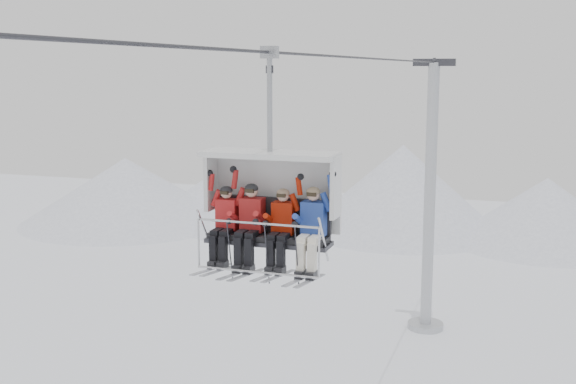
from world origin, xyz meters
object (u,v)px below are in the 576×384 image
(lift_tower_right, at_px, (429,217))
(skier_center_right, at_px, (282,226))
(chairlift_carrier, at_px, (272,195))
(skier_center_left, at_px, (250,222))
(skier_far_right, at_px, (312,226))
(skier_far_left, at_px, (225,222))

(lift_tower_right, distance_m, skier_center_right, 23.64)
(lift_tower_right, bearing_deg, skier_center_right, -89.29)
(skier_center_right, bearing_deg, chairlift_carrier, 132.60)
(lift_tower_right, height_order, chairlift_carrier, lift_tower_right)
(skier_center_left, bearing_deg, skier_far_right, 0.00)
(lift_tower_right, distance_m, chairlift_carrier, 23.43)
(skier_far_left, xyz_separation_m, skier_center_left, (0.50, 0.01, 0.03))
(skier_center_right, xyz_separation_m, skier_far_right, (0.57, 0.01, 0.03))
(skier_center_right, relative_size, skier_far_right, 1.00)
(chairlift_carrier, bearing_deg, lift_tower_right, 90.00)
(skier_far_left, distance_m, skier_center_right, 1.12)
(skier_far_left, distance_m, skier_far_right, 1.69)
(skier_center_left, xyz_separation_m, skier_far_right, (1.18, 0.00, 0.00))
(chairlift_carrier, distance_m, skier_far_left, 1.02)
(chairlift_carrier, height_order, skier_far_left, chairlift_carrier)
(skier_far_left, distance_m, skier_center_left, 0.50)
(skier_far_left, relative_size, skier_center_left, 1.00)
(skier_far_left, xyz_separation_m, skier_center_right, (1.12, 0.00, 0.01))
(chairlift_carrier, distance_m, skier_center_right, 0.65)
(skier_center_right, bearing_deg, skier_far_left, -179.92)
(chairlift_carrier, bearing_deg, skier_far_right, -19.51)
(skier_far_right, bearing_deg, skier_center_right, -179.26)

